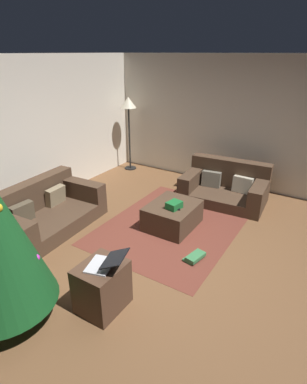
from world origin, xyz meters
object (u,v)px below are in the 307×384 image
at_px(side_table, 102,287).
at_px(gift_box, 174,205).
at_px(couch_right, 226,186).
at_px(book_stack, 195,257).
at_px(ottoman, 173,215).
at_px(corner_lamp, 129,108).
at_px(tv_remote, 175,209).
at_px(couch_left, 44,211).
at_px(laptop, 106,263).

bearing_deg(side_table, gift_box, 4.05).
relative_size(couch_right, book_stack, 4.96).
bearing_deg(couch_right, ottoman, 71.30).
height_order(couch_right, corner_lamp, corner_lamp).
xyz_separation_m(ottoman, book_stack, (-0.64, -0.71, -0.15)).
bearing_deg(tv_remote, side_table, 148.82).
height_order(couch_left, tv_remote, couch_left).
height_order(couch_right, book_stack, couch_right).
xyz_separation_m(gift_box, tv_remote, (-0.04, -0.04, -0.04)).
bearing_deg(book_stack, couch_left, 101.00).
relative_size(couch_left, laptop, 3.77).
height_order(side_table, laptop, laptop).
relative_size(gift_box, side_table, 0.41).
bearing_deg(ottoman, side_table, -173.94).
distance_m(couch_right, tv_remote, 1.59).
bearing_deg(corner_lamp, laptop, -146.92).
bearing_deg(tv_remote, book_stack, -164.00).
bearing_deg(tv_remote, couch_right, -43.28).
relative_size(side_table, book_stack, 1.75).
bearing_deg(book_stack, gift_box, 49.56).
distance_m(ottoman, laptop, 2.01).
xyz_separation_m(side_table, corner_lamp, (3.82, 2.42, 1.17)).
bearing_deg(book_stack, tv_remote, 50.07).
bearing_deg(corner_lamp, gift_box, -130.57).
bearing_deg(couch_right, couch_left, 45.96).
height_order(laptop, book_stack, laptop).
bearing_deg(couch_left, ottoman, 118.57).
xyz_separation_m(gift_box, book_stack, (-0.54, -0.63, -0.40)).
bearing_deg(couch_right, tv_remote, 76.71).
bearing_deg(ottoman, couch_right, -14.62).
relative_size(side_table, corner_lamp, 0.33).
height_order(couch_right, side_table, couch_right).
xyz_separation_m(side_table, book_stack, (1.33, -0.50, -0.24)).
distance_m(couch_left, laptop, 2.21).
bearing_deg(side_table, couch_right, -2.72).
height_order(ottoman, corner_lamp, corner_lamp).
bearing_deg(ottoman, couch_left, 122.45).
height_order(gift_box, corner_lamp, corner_lamp).
relative_size(gift_box, tv_remote, 1.43).
bearing_deg(couch_left, tv_remote, 113.57).
height_order(couch_right, ottoman, couch_right).
xyz_separation_m(couch_right, corner_lamp, (0.44, 2.58, 1.17)).
relative_size(side_table, laptop, 1.16).
distance_m(couch_left, side_table, 2.14).
bearing_deg(couch_right, book_stack, 95.20).
bearing_deg(corner_lamp, tv_remote, -130.70).
height_order(gift_box, laptop, laptop).
distance_m(gift_box, side_table, 1.88).
bearing_deg(couch_right, laptop, 84.21).
height_order(couch_right, gift_box, couch_right).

